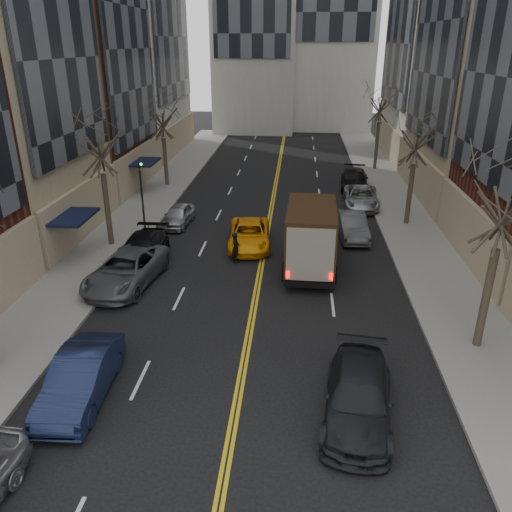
{
  "coord_description": "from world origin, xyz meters",
  "views": [
    {
      "loc": [
        1.7,
        -5.87,
        10.84
      ],
      "look_at": [
        0.04,
        14.11,
        2.2
      ],
      "focal_mm": 35.0,
      "sensor_mm": 36.0,
      "label": 1
    }
  ],
  "objects_px": {
    "observer_sedan": "(358,397)",
    "taxi": "(249,235)",
    "ups_truck": "(311,236)",
    "pedestrian": "(236,248)"
  },
  "relations": [
    {
      "from": "observer_sedan",
      "to": "taxi",
      "type": "height_order",
      "value": "observer_sedan"
    },
    {
      "from": "ups_truck",
      "to": "pedestrian",
      "type": "xyz_separation_m",
      "value": [
        -3.9,
        0.4,
        -0.91
      ]
    },
    {
      "from": "taxi",
      "to": "pedestrian",
      "type": "bearing_deg",
      "value": -106.21
    },
    {
      "from": "taxi",
      "to": "ups_truck",
      "type": "bearing_deg",
      "value": -43.33
    },
    {
      "from": "observer_sedan",
      "to": "taxi",
      "type": "relative_size",
      "value": 1.06
    },
    {
      "from": "ups_truck",
      "to": "pedestrian",
      "type": "distance_m",
      "value": 4.02
    },
    {
      "from": "taxi",
      "to": "pedestrian",
      "type": "height_order",
      "value": "pedestrian"
    },
    {
      "from": "taxi",
      "to": "observer_sedan",
      "type": "bearing_deg",
      "value": -75.48
    },
    {
      "from": "taxi",
      "to": "pedestrian",
      "type": "relative_size",
      "value": 2.98
    },
    {
      "from": "ups_truck",
      "to": "observer_sedan",
      "type": "xyz_separation_m",
      "value": [
        1.31,
        -11.12,
        -1.01
      ]
    }
  ]
}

